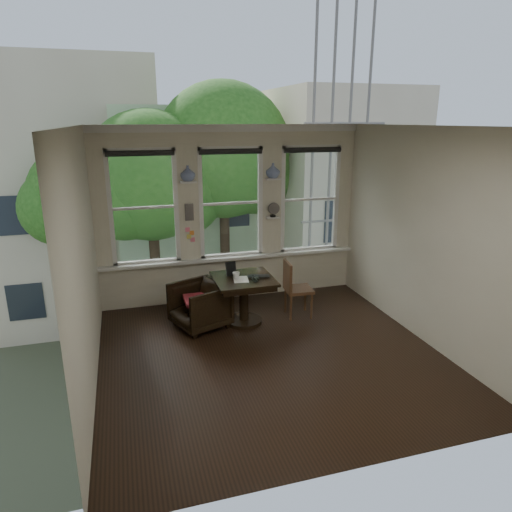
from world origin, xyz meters
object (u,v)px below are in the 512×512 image
object	(u,v)px
mug	(236,276)
side_chair_right	(299,289)
armchair_left	(200,305)
table	(244,301)
laptop	(259,277)

from	to	relation	value
mug	side_chair_right	bearing A→B (deg)	2.30
armchair_left	mug	distance (m)	0.72
table	armchair_left	world-z (taller)	table
side_chair_right	laptop	world-z (taller)	side_chair_right
table	armchair_left	xyz separation A→B (m)	(-0.68, 0.06, -0.02)
side_chair_right	mug	world-z (taller)	side_chair_right
table	armchair_left	distance (m)	0.68
table	mug	distance (m)	0.44
mug	armchair_left	bearing A→B (deg)	172.87
table	armchair_left	size ratio (longest dim) A/B	1.17
side_chair_right	laptop	size ratio (longest dim) A/B	2.69
table	mug	xyz separation A→B (m)	(-0.12, -0.02, 0.43)
table	laptop	xyz separation A→B (m)	(0.22, -0.09, 0.39)
armchair_left	side_chair_right	xyz separation A→B (m)	(1.60, -0.03, 0.11)
side_chair_right	laptop	distance (m)	0.78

